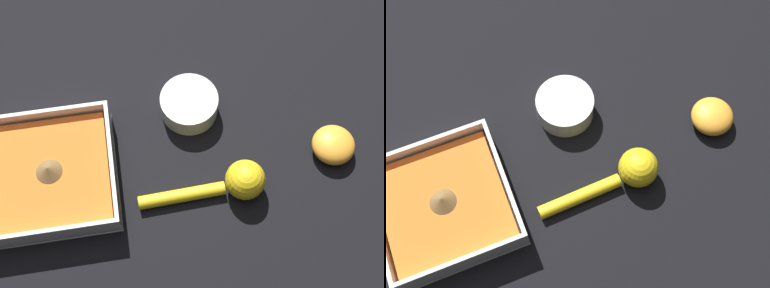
% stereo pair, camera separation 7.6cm
% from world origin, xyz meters
% --- Properties ---
extents(ground_plane, '(4.00, 4.00, 0.00)m').
position_xyz_m(ground_plane, '(0.00, 0.00, 0.00)').
color(ground_plane, black).
extents(square_dish, '(0.20, 0.20, 0.05)m').
position_xyz_m(square_dish, '(-0.01, 0.01, 0.02)').
color(square_dish, silver).
rests_on(square_dish, ground_plane).
extents(spice_bowl, '(0.09, 0.09, 0.04)m').
position_xyz_m(spice_bowl, '(0.08, -0.22, 0.02)').
color(spice_bowl, silver).
rests_on(spice_bowl, ground_plane).
extents(lemon_squeezer, '(0.06, 0.19, 0.06)m').
position_xyz_m(lemon_squeezer, '(-0.07, -0.26, 0.03)').
color(lemon_squeezer, yellow).
rests_on(lemon_squeezer, ground_plane).
extents(lemon_half, '(0.07, 0.07, 0.04)m').
position_xyz_m(lemon_half, '(-0.03, -0.43, 0.02)').
color(lemon_half, orange).
rests_on(lemon_half, ground_plane).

